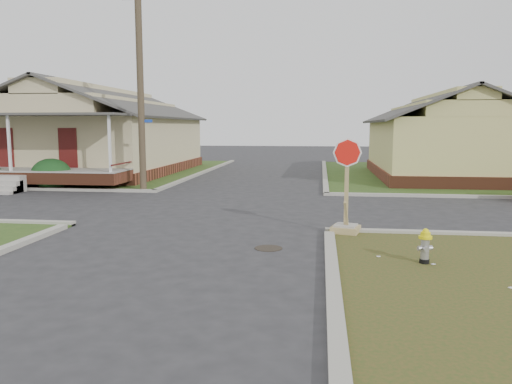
# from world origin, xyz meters

# --- Properties ---
(ground) EXTENTS (120.00, 120.00, 0.00)m
(ground) POSITION_xyz_m (0.00, 0.00, 0.00)
(ground) COLOR #2B2A2D
(ground) RESTS_ON ground
(verge_far_left) EXTENTS (19.00, 19.00, 0.05)m
(verge_far_left) POSITION_xyz_m (-13.00, 18.00, 0.03)
(verge_far_left) COLOR #2E4B1B
(verge_far_left) RESTS_ON ground
(curbs) EXTENTS (80.00, 40.00, 0.12)m
(curbs) POSITION_xyz_m (0.00, 5.00, 0.00)
(curbs) COLOR #A4A194
(curbs) RESTS_ON ground
(manhole) EXTENTS (0.64, 0.64, 0.01)m
(manhole) POSITION_xyz_m (2.20, -0.50, 0.01)
(manhole) COLOR black
(manhole) RESTS_ON ground
(corner_house) EXTENTS (10.10, 15.50, 5.30)m
(corner_house) POSITION_xyz_m (-10.00, 16.68, 2.28)
(corner_house) COLOR brown
(corner_house) RESTS_ON ground
(side_house_yellow) EXTENTS (7.60, 11.60, 4.70)m
(side_house_yellow) POSITION_xyz_m (10.00, 16.50, 2.19)
(side_house_yellow) COLOR brown
(side_house_yellow) RESTS_ON ground
(utility_pole) EXTENTS (1.80, 0.28, 9.00)m
(utility_pole) POSITION_xyz_m (-4.20, 8.90, 4.66)
(utility_pole) COLOR #443527
(utility_pole) RESTS_ON ground
(fire_hydrant) EXTENTS (0.26, 0.26, 0.71)m
(fire_hydrant) POSITION_xyz_m (5.45, -1.51, 0.44)
(fire_hydrant) COLOR black
(fire_hydrant) RESTS_ON ground
(stop_sign) EXTENTS (0.69, 0.67, 2.44)m
(stop_sign) POSITION_xyz_m (4.02, 1.26, 0.58)
(stop_sign) COLOR tan
(stop_sign) RESTS_ON ground
(hedge_right) EXTENTS (1.61, 1.32, 1.23)m
(hedge_right) POSITION_xyz_m (-8.57, 9.20, 0.67)
(hedge_right) COLOR #143916
(hedge_right) RESTS_ON verge_far_left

